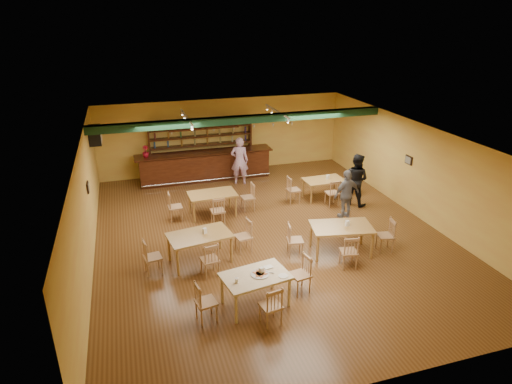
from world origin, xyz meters
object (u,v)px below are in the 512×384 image
object	(u,v)px
dining_table_a	(213,204)
dining_table_c	(200,248)
bar_counter	(205,166)
dining_table_d	(341,239)
near_table	(255,290)
dining_table_b	(323,189)
patron_bar	(240,161)
patron_right_a	(356,179)

from	to	relation	value
dining_table_a	dining_table_c	distance (m)	2.92
bar_counter	dining_table_a	world-z (taller)	bar_counter
dining_table_d	near_table	distance (m)	3.31
dining_table_a	dining_table_c	xyz separation A→B (m)	(-0.91, -2.78, 0.02)
dining_table_d	near_table	bearing A→B (deg)	-140.78
dining_table_b	dining_table_d	distance (m)	3.87
patron_bar	patron_right_a	xyz separation A→B (m)	(3.28, -3.07, -0.01)
patron_right_a	dining_table_b	bearing A→B (deg)	8.65
bar_counter	dining_table_b	size ratio (longest dim) A/B	3.79
bar_counter	near_table	size ratio (longest dim) A/B	3.65
bar_counter	near_table	xyz separation A→B (m)	(-0.44, -8.34, -0.17)
dining_table_c	dining_table_d	bearing A→B (deg)	-18.93
dining_table_a	dining_table_d	xyz separation A→B (m)	(2.87, -3.43, 0.03)
dining_table_a	patron_right_a	world-z (taller)	patron_right_a
dining_table_b	patron_right_a	world-z (taller)	patron_right_a
near_table	patron_right_a	world-z (taller)	patron_right_a
near_table	patron_bar	world-z (taller)	patron_bar
patron_right_a	dining_table_c	bearing A→B (deg)	74.69
dining_table_d	near_table	size ratio (longest dim) A/B	1.12
patron_right_a	dining_table_a	bearing A→B (deg)	47.18
dining_table_d	patron_bar	distance (m)	6.11
dining_table_a	patron_right_a	distance (m)	4.93
dining_table_c	patron_right_a	xyz separation A→B (m)	(5.78, 2.22, 0.50)
dining_table_c	near_table	distance (m)	2.38
patron_right_a	near_table	bearing A→B (deg)	95.76
bar_counter	dining_table_b	xyz separation A→B (m)	(3.68, -3.09, -0.21)
dining_table_a	dining_table_d	distance (m)	4.47
patron_bar	patron_right_a	size ratio (longest dim) A/B	1.02
dining_table_a	near_table	distance (m)	5.00
near_table	dining_table_b	bearing A→B (deg)	42.22
bar_counter	dining_table_b	distance (m)	4.81
dining_table_b	near_table	distance (m)	6.67
near_table	patron_right_a	distance (m)	6.65
dining_table_c	patron_right_a	bearing A→B (deg)	12.02
dining_table_c	dining_table_b	bearing A→B (deg)	22.25
dining_table_d	patron_bar	size ratio (longest dim) A/B	0.89
bar_counter	dining_table_d	bearing A→B (deg)	-69.95
dining_table_a	dining_table_d	world-z (taller)	dining_table_d
near_table	bar_counter	bearing A→B (deg)	77.32
dining_table_d	near_table	xyz separation A→B (m)	(-2.92, -1.56, -0.02)
dining_table_b	patron_bar	distance (m)	3.41
dining_table_a	near_table	bearing A→B (deg)	-92.18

